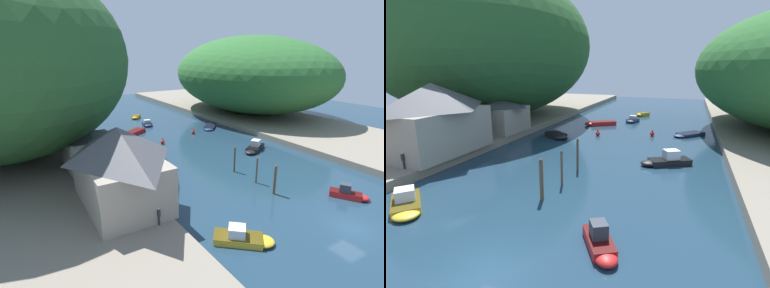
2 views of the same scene
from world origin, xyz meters
The scene contains 21 objects.
water_surface centered at (0.00, 30.00, 0.00)m, with size 130.00×130.00×0.00m, color #1E384C.
left_bank centered at (-24.93, 30.00, 0.48)m, with size 22.00×120.00×0.97m.
right_bank centered at (24.93, 30.00, 0.48)m, with size 22.00×120.00×0.97m.
hillside_right centered at (26.03, 43.32, 10.04)m, with size 32.16×45.02×18.14m.
waterfront_building centered at (-16.94, 13.97, 5.03)m, with size 7.47×12.02×7.83m.
boathouse_shed centered at (-16.91, 26.35, 3.46)m, with size 6.71×7.76×4.85m.
boat_navy_launch centered at (7.66, 21.28, 0.50)m, with size 5.74×4.34×1.67m.
boat_open_rowboat centered at (0.14, 54.12, 0.36)m, with size 3.07×3.47×0.72m.
boat_mid_channel centered at (9.74, 37.02, 0.24)m, with size 5.14×5.32×0.49m.
boat_white_cruiser centered at (-0.46, 45.84, 0.40)m, with size 2.45×3.42×1.27m.
boat_moored_right centered at (-5.67, 40.82, 0.35)m, with size 5.88×4.88×0.71m.
boat_far_right_bank centered at (-8.69, 28.85, 0.34)m, with size 4.61×4.24×0.69m.
boat_red_skiff centered at (5.39, 3.60, 0.47)m, with size 3.21×4.17×1.57m.
boat_small_dinghy centered at (-9.89, 3.54, 0.43)m, with size 5.13×4.80×1.44m.
mooring_post_nearest centered at (-1.01, 8.64, 1.75)m, with size 0.31×0.31×3.49m.
mooring_post_second centered at (-0.66, 11.93, 1.66)m, with size 0.21×0.21×3.31m.
mooring_post_middle centered at (-0.70, 16.11, 1.74)m, with size 0.23×0.23×3.46m.
channel_buoy_near centered at (4.60, 35.19, 0.40)m, with size 0.68×0.68×1.03m.
channel_buoy_far centered at (-3.38, 32.43, 0.42)m, with size 0.72×0.72×1.07m.
person_on_quay centered at (-15.47, 17.93, 1.95)m, with size 0.23×0.39×1.69m.
person_by_boathouse centered at (-15.53, 8.35, 1.95)m, with size 0.27×0.41×1.69m.
Camera 1 is at (-25.04, -12.79, 15.64)m, focal length 28.00 mm.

